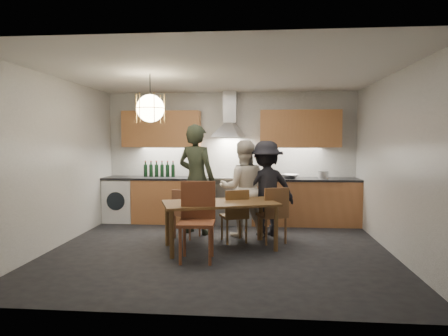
# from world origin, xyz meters

# --- Properties ---
(ground) EXTENTS (5.00, 5.00, 0.00)m
(ground) POSITION_xyz_m (0.00, 0.00, 0.00)
(ground) COLOR black
(ground) RESTS_ON ground
(room_shell) EXTENTS (5.02, 4.52, 2.61)m
(room_shell) POSITION_xyz_m (0.00, 0.00, 1.71)
(room_shell) COLOR silver
(room_shell) RESTS_ON ground
(counter_run) EXTENTS (5.00, 0.62, 0.90)m
(counter_run) POSITION_xyz_m (0.02, 1.95, 0.45)
(counter_run) COLOR #CE854F
(counter_run) RESTS_ON ground
(range_stove) EXTENTS (0.90, 0.60, 0.92)m
(range_stove) POSITION_xyz_m (0.00, 1.94, 0.44)
(range_stove) COLOR silver
(range_stove) RESTS_ON ground
(wall_fixtures) EXTENTS (4.30, 0.54, 1.10)m
(wall_fixtures) POSITION_xyz_m (0.00, 2.07, 1.87)
(wall_fixtures) COLOR tan
(wall_fixtures) RESTS_ON ground
(pendant_lamp) EXTENTS (0.43, 0.43, 0.70)m
(pendant_lamp) POSITION_xyz_m (-1.00, -0.10, 2.10)
(pendant_lamp) COLOR black
(pendant_lamp) RESTS_ON ground
(dining_table) EXTENTS (1.86, 1.33, 0.71)m
(dining_table) POSITION_xyz_m (0.00, 0.08, 0.63)
(dining_table) COLOR brown
(dining_table) RESTS_ON ground
(chair_back_left) EXTENTS (0.49, 0.49, 0.82)m
(chair_back_left) POSITION_xyz_m (-0.65, 0.65, 0.47)
(chair_back_left) COLOR brown
(chair_back_left) RESTS_ON ground
(chair_back_mid) EXTENTS (0.50, 0.50, 0.86)m
(chair_back_mid) POSITION_xyz_m (0.21, 0.43, 0.49)
(chair_back_mid) COLOR brown
(chair_back_mid) RESTS_ON ground
(chair_back_right) EXTENTS (0.53, 0.53, 0.90)m
(chair_back_right) POSITION_xyz_m (0.82, 0.46, 0.51)
(chair_back_right) COLOR brown
(chair_back_right) RESTS_ON ground
(chair_front) EXTENTS (0.50, 0.50, 1.07)m
(chair_front) POSITION_xyz_m (-0.26, -0.47, 0.61)
(chair_front) COLOR brown
(chair_front) RESTS_ON ground
(person_left) EXTENTS (0.82, 0.69, 1.91)m
(person_left) POSITION_xyz_m (-0.51, 1.02, 0.96)
(person_left) COLOR black
(person_left) RESTS_ON ground
(person_mid) EXTENTS (0.87, 0.72, 1.64)m
(person_mid) POSITION_xyz_m (0.31, 0.91, 0.82)
(person_mid) COLOR beige
(person_mid) RESTS_ON ground
(person_right) EXTENTS (1.20, 0.94, 1.63)m
(person_right) POSITION_xyz_m (0.71, 0.98, 0.81)
(person_right) COLOR black
(person_right) RESTS_ON ground
(mixing_bowl) EXTENTS (0.43, 0.43, 0.08)m
(mixing_bowl) POSITION_xyz_m (1.18, 1.93, 0.94)
(mixing_bowl) COLOR silver
(mixing_bowl) RESTS_ON counter_run
(stock_pot) EXTENTS (0.25, 0.25, 0.13)m
(stock_pot) POSITION_xyz_m (1.82, 1.97, 0.97)
(stock_pot) COLOR #B2B3B6
(stock_pot) RESTS_ON counter_run
(wine_bottles) EXTENTS (0.64, 0.08, 0.32)m
(wine_bottles) POSITION_xyz_m (-1.42, 2.03, 1.06)
(wine_bottles) COLOR black
(wine_bottles) RESTS_ON counter_run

